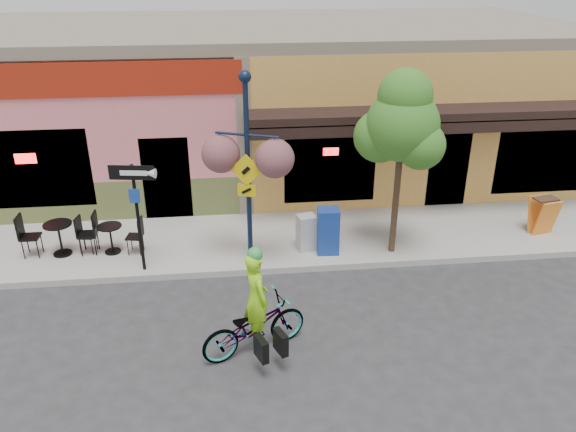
{
  "coord_description": "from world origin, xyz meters",
  "views": [
    {
      "loc": [
        -1.38,
        -10.09,
        6.45
      ],
      "look_at": [
        -0.22,
        0.5,
        1.4
      ],
      "focal_mm": 35.0,
      "sensor_mm": 36.0,
      "label": 1
    }
  ],
  "objects_px": {
    "lamp_post": "(248,172)",
    "building": "(271,97)",
    "bicycle": "(254,326)",
    "cyclist_rider": "(257,310)",
    "one_way_sign": "(138,219)",
    "newspaper_box_blue": "(328,231)",
    "street_tree": "(399,165)",
    "newspaper_box_grey": "(306,232)"
  },
  "relations": [
    {
      "from": "lamp_post",
      "to": "street_tree",
      "type": "relative_size",
      "value": 1.0
    },
    {
      "from": "lamp_post",
      "to": "bicycle",
      "type": "bearing_deg",
      "value": -70.4
    },
    {
      "from": "building",
      "to": "newspaper_box_blue",
      "type": "relative_size",
      "value": 16.88
    },
    {
      "from": "one_way_sign",
      "to": "street_tree",
      "type": "distance_m",
      "value": 5.68
    },
    {
      "from": "street_tree",
      "to": "newspaper_box_grey",
      "type": "bearing_deg",
      "value": 171.47
    },
    {
      "from": "one_way_sign",
      "to": "newspaper_box_grey",
      "type": "xyz_separation_m",
      "value": [
        3.64,
        0.53,
        -0.79
      ]
    },
    {
      "from": "newspaper_box_blue",
      "to": "lamp_post",
      "type": "bearing_deg",
      "value": -168.99
    },
    {
      "from": "cyclist_rider",
      "to": "lamp_post",
      "type": "relative_size",
      "value": 0.4
    },
    {
      "from": "newspaper_box_blue",
      "to": "cyclist_rider",
      "type": "bearing_deg",
      "value": -116.12
    },
    {
      "from": "building",
      "to": "newspaper_box_blue",
      "type": "xyz_separation_m",
      "value": [
        0.76,
        -6.39,
        -1.56
      ]
    },
    {
      "from": "newspaper_box_grey",
      "to": "bicycle",
      "type": "bearing_deg",
      "value": -125.08
    },
    {
      "from": "lamp_post",
      "to": "building",
      "type": "bearing_deg",
      "value": 102.37
    },
    {
      "from": "bicycle",
      "to": "newspaper_box_blue",
      "type": "bearing_deg",
      "value": -52.76
    },
    {
      "from": "building",
      "to": "cyclist_rider",
      "type": "xyz_separation_m",
      "value": [
        -1.05,
        -9.55,
        -1.39
      ]
    },
    {
      "from": "cyclist_rider",
      "to": "street_tree",
      "type": "height_order",
      "value": "street_tree"
    },
    {
      "from": "bicycle",
      "to": "newspaper_box_grey",
      "type": "distance_m",
      "value": 3.63
    },
    {
      "from": "cyclist_rider",
      "to": "one_way_sign",
      "type": "distance_m",
      "value": 3.68
    },
    {
      "from": "building",
      "to": "lamp_post",
      "type": "bearing_deg",
      "value": -98.74
    },
    {
      "from": "one_way_sign",
      "to": "newspaper_box_blue",
      "type": "xyz_separation_m",
      "value": [
        4.11,
        0.34,
        -0.67
      ]
    },
    {
      "from": "bicycle",
      "to": "one_way_sign",
      "type": "bearing_deg",
      "value": 16.24
    },
    {
      "from": "bicycle",
      "to": "lamp_post",
      "type": "height_order",
      "value": "lamp_post"
    },
    {
      "from": "bicycle",
      "to": "one_way_sign",
      "type": "xyz_separation_m",
      "value": [
        -2.25,
        2.82,
        0.85
      ]
    },
    {
      "from": "newspaper_box_grey",
      "to": "newspaper_box_blue",
      "type": "bearing_deg",
      "value": -34.52
    },
    {
      "from": "building",
      "to": "cyclist_rider",
      "type": "distance_m",
      "value": 9.71
    },
    {
      "from": "bicycle",
      "to": "newspaper_box_blue",
      "type": "height_order",
      "value": "newspaper_box_blue"
    },
    {
      "from": "lamp_post",
      "to": "newspaper_box_blue",
      "type": "xyz_separation_m",
      "value": [
        1.78,
        0.23,
        -1.58
      ]
    },
    {
      "from": "one_way_sign",
      "to": "cyclist_rider",
      "type": "bearing_deg",
      "value": -41.79
    },
    {
      "from": "building",
      "to": "bicycle",
      "type": "relative_size",
      "value": 9.31
    },
    {
      "from": "one_way_sign",
      "to": "street_tree",
      "type": "xyz_separation_m",
      "value": [
        5.6,
        0.24,
        0.9
      ]
    },
    {
      "from": "building",
      "to": "street_tree",
      "type": "relative_size",
      "value": 4.3
    },
    {
      "from": "bicycle",
      "to": "newspaper_box_grey",
      "type": "relative_size",
      "value": 2.29
    },
    {
      "from": "cyclist_rider",
      "to": "lamp_post",
      "type": "height_order",
      "value": "lamp_post"
    },
    {
      "from": "newspaper_box_blue",
      "to": "bicycle",
      "type": "bearing_deg",
      "value": -116.8
    },
    {
      "from": "building",
      "to": "one_way_sign",
      "type": "bearing_deg",
      "value": -116.44
    },
    {
      "from": "bicycle",
      "to": "street_tree",
      "type": "height_order",
      "value": "street_tree"
    },
    {
      "from": "street_tree",
      "to": "newspaper_box_blue",
      "type": "bearing_deg",
      "value": 175.98
    },
    {
      "from": "newspaper_box_blue",
      "to": "newspaper_box_grey",
      "type": "distance_m",
      "value": 0.52
    },
    {
      "from": "newspaper_box_blue",
      "to": "newspaper_box_grey",
      "type": "relative_size",
      "value": 1.26
    },
    {
      "from": "newspaper_box_blue",
      "to": "street_tree",
      "type": "relative_size",
      "value": 0.25
    },
    {
      "from": "one_way_sign",
      "to": "lamp_post",
      "type": "bearing_deg",
      "value": 11.75
    },
    {
      "from": "cyclist_rider",
      "to": "street_tree",
      "type": "bearing_deg",
      "value": -69.47
    },
    {
      "from": "one_way_sign",
      "to": "street_tree",
      "type": "bearing_deg",
      "value": 11.45
    }
  ]
}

